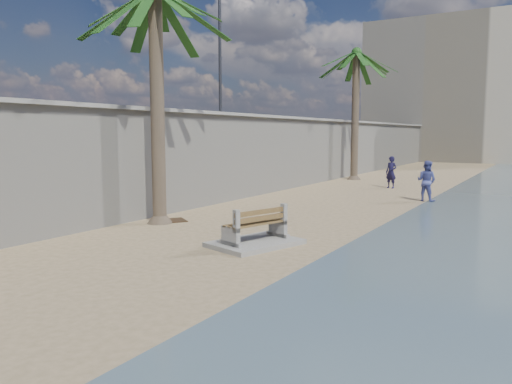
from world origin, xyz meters
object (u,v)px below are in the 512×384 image
at_px(palm_back, 357,55).
at_px(person_b, 427,179).
at_px(bench_far, 255,230).
at_px(person_a, 391,170).

xyz_separation_m(palm_back, person_b, (5.89, -7.85, -6.47)).
relative_size(bench_far, person_b, 1.36).
relative_size(palm_back, person_a, 4.51).
relative_size(bench_far, person_a, 1.34).
relative_size(bench_far, palm_back, 0.30).
bearing_deg(bench_far, palm_back, 102.31).
distance_m(person_a, person_b, 4.92).
bearing_deg(person_a, palm_back, 149.79).
bearing_deg(person_b, palm_back, -38.88).
xyz_separation_m(bench_far, person_a, (-0.76, 14.79, 0.54)).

